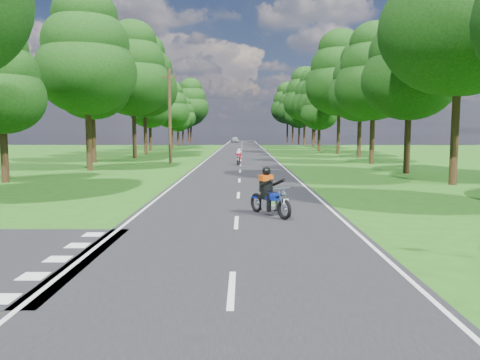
{
  "coord_description": "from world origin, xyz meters",
  "views": [
    {
      "loc": [
        0.2,
        -11.93,
        2.78
      ],
      "look_at": [
        0.1,
        4.0,
        1.1
      ],
      "focal_mm": 35.0,
      "sensor_mm": 36.0,
      "label": 1
    }
  ],
  "objects": [
    {
      "name": "main_road",
      "position": [
        0.0,
        50.0,
        0.01
      ],
      "size": [
        7.0,
        140.0,
        0.02
      ],
      "primitive_type": "cube",
      "color": "black",
      "rests_on": "ground"
    },
    {
      "name": "road_markings",
      "position": [
        -0.14,
        48.13,
        0.02
      ],
      "size": [
        7.4,
        140.0,
        0.01
      ],
      "color": "silver",
      "rests_on": "main_road"
    },
    {
      "name": "ground",
      "position": [
        0.0,
        0.0,
        0.0
      ],
      "size": [
        160.0,
        160.0,
        0.0
      ],
      "primitive_type": "plane",
      "color": "#204F12",
      "rests_on": "ground"
    },
    {
      "name": "rider_far_red",
      "position": [
        -0.15,
        25.96,
        0.68
      ],
      "size": [
        0.68,
        1.63,
        1.32
      ],
      "primitive_type": null,
      "rotation": [
        0.0,
        0.0,
        -0.1
      ],
      "color": "maroon",
      "rests_on": "main_road"
    },
    {
      "name": "rider_near_blue",
      "position": [
        1.08,
        3.15,
        0.81
      ],
      "size": [
        1.53,
        1.95,
        1.58
      ],
      "primitive_type": null,
      "rotation": [
        0.0,
        0.0,
        0.55
      ],
      "color": "#0E1F9C",
      "rests_on": "main_road"
    },
    {
      "name": "telegraph_pole",
      "position": [
        -6.0,
        28.0,
        4.07
      ],
      "size": [
        1.2,
        0.26,
        8.0
      ],
      "color": "#382616",
      "rests_on": "ground"
    },
    {
      "name": "distant_car",
      "position": [
        -1.71,
        99.54,
        0.72
      ],
      "size": [
        1.73,
        4.16,
        1.41
      ],
      "primitive_type": "imported",
      "rotation": [
        0.0,
        0.0,
        -0.02
      ],
      "color": "#B8BBC0",
      "rests_on": "main_road"
    },
    {
      "name": "treeline",
      "position": [
        1.43,
        60.06,
        8.25
      ],
      "size": [
        40.0,
        115.35,
        14.78
      ],
      "color": "black",
      "rests_on": "ground"
    }
  ]
}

